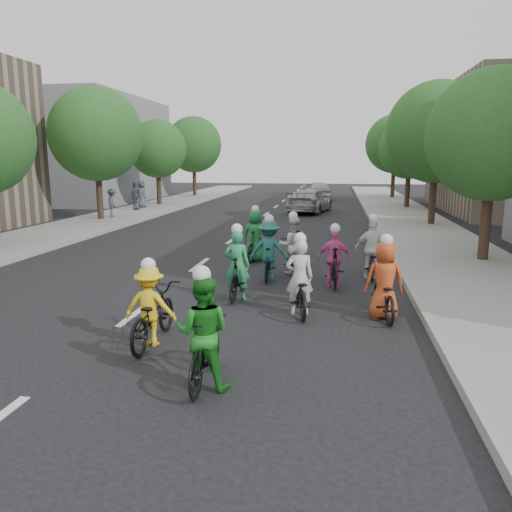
% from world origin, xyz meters
% --- Properties ---
extents(ground, '(120.00, 120.00, 0.00)m').
position_xyz_m(ground, '(0.00, 0.00, 0.00)').
color(ground, black).
rests_on(ground, ground).
extents(sidewalk_left, '(4.00, 80.00, 0.15)m').
position_xyz_m(sidewalk_left, '(-8.00, 10.00, 0.07)').
color(sidewalk_left, gray).
rests_on(sidewalk_left, ground).
extents(curb_left, '(0.18, 80.00, 0.18)m').
position_xyz_m(curb_left, '(-6.05, 10.00, 0.09)').
color(curb_left, '#999993').
rests_on(curb_left, ground).
extents(sidewalk_right, '(4.00, 80.00, 0.15)m').
position_xyz_m(sidewalk_right, '(8.00, 10.00, 0.07)').
color(sidewalk_right, gray).
rests_on(sidewalk_right, ground).
extents(curb_right, '(0.18, 80.00, 0.18)m').
position_xyz_m(curb_right, '(6.05, 10.00, 0.09)').
color(curb_right, '#999993').
rests_on(curb_right, ground).
extents(bldg_sw, '(10.00, 14.00, 8.00)m').
position_xyz_m(bldg_sw, '(-16.00, 28.00, 4.00)').
color(bldg_sw, slate).
rests_on(bldg_sw, ground).
extents(tree_l_3, '(4.80, 4.80, 6.93)m').
position_xyz_m(tree_l_3, '(-8.20, 15.00, 4.52)').
color(tree_l_3, black).
rests_on(tree_l_3, ground).
extents(tree_l_4, '(4.00, 4.00, 5.97)m').
position_xyz_m(tree_l_4, '(-8.20, 24.00, 3.96)').
color(tree_l_4, black).
rests_on(tree_l_4, ground).
extents(tree_l_5, '(4.80, 4.80, 6.93)m').
position_xyz_m(tree_l_5, '(-8.20, 33.00, 4.52)').
color(tree_l_5, black).
rests_on(tree_l_5, ground).
extents(tree_r_0, '(4.00, 4.00, 5.97)m').
position_xyz_m(tree_r_0, '(8.80, 6.60, 3.96)').
color(tree_r_0, black).
rests_on(tree_r_0, ground).
extents(tree_r_1, '(4.80, 4.80, 6.93)m').
position_xyz_m(tree_r_1, '(8.80, 15.60, 4.52)').
color(tree_r_1, black).
rests_on(tree_r_1, ground).
extents(tree_r_2, '(4.00, 4.00, 5.97)m').
position_xyz_m(tree_r_2, '(8.80, 24.60, 3.96)').
color(tree_r_2, black).
rests_on(tree_r_2, ground).
extents(tree_r_3, '(4.80, 4.80, 6.93)m').
position_xyz_m(tree_r_3, '(8.80, 33.60, 4.52)').
color(tree_r_3, black).
rests_on(tree_r_3, ground).
extents(cyclist_0, '(0.98, 1.96, 1.76)m').
position_xyz_m(cyclist_0, '(3.46, 0.49, 0.58)').
color(cyclist_0, black).
rests_on(cyclist_0, ground).
extents(cyclist_1, '(0.81, 1.71, 1.80)m').
position_xyz_m(cyclist_1, '(2.36, -3.23, 0.68)').
color(cyclist_1, black).
rests_on(cyclist_1, ground).
extents(cyclist_2, '(0.93, 1.98, 1.58)m').
position_xyz_m(cyclist_2, '(1.00, -1.74, 0.59)').
color(cyclist_2, black).
rests_on(cyclist_2, ground).
extents(cyclist_3, '(0.90, 1.79, 1.65)m').
position_xyz_m(cyclist_3, '(4.17, 2.97, 0.62)').
color(cyclist_3, black).
rests_on(cyclist_3, ground).
extents(cyclist_4, '(0.85, 1.89, 1.77)m').
position_xyz_m(cyclist_4, '(5.20, 0.46, 0.61)').
color(cyclist_4, black).
rests_on(cyclist_4, ground).
extents(cyclist_5, '(0.61, 1.72, 1.80)m').
position_xyz_m(cyclist_5, '(1.93, 1.41, 0.63)').
color(cyclist_5, black).
rests_on(cyclist_5, ground).
extents(cyclist_6, '(0.99, 1.91, 1.80)m').
position_xyz_m(cyclist_6, '(2.98, 4.29, 0.64)').
color(cyclist_6, black).
rests_on(cyclist_6, ground).
extents(cyclist_7, '(1.08, 1.56, 1.81)m').
position_xyz_m(cyclist_7, '(2.42, 3.32, 0.71)').
color(cyclist_7, black).
rests_on(cyclist_7, ground).
extents(cyclist_8, '(0.98, 1.72, 1.80)m').
position_xyz_m(cyclist_8, '(5.20, 4.09, 0.61)').
color(cyclist_8, black).
rests_on(cyclist_8, ground).
extents(cyclist_9, '(0.88, 1.74, 1.82)m').
position_xyz_m(cyclist_9, '(1.64, 5.87, 0.67)').
color(cyclist_9, black).
rests_on(cyclist_9, ground).
extents(follow_car_lead, '(2.91, 5.21, 1.43)m').
position_xyz_m(follow_car_lead, '(2.54, 21.36, 0.71)').
color(follow_car_lead, '#A6A6AA').
rests_on(follow_car_lead, ground).
extents(follow_car_trail, '(2.55, 4.75, 1.53)m').
position_xyz_m(follow_car_trail, '(2.68, 31.78, 0.77)').
color(follow_car_trail, silver).
rests_on(follow_car_trail, ground).
extents(spectator_0, '(0.86, 1.13, 1.55)m').
position_xyz_m(spectator_0, '(-7.90, 15.82, 0.93)').
color(spectator_0, '#43434E').
rests_on(spectator_0, sidewalk_left).
extents(spectator_1, '(0.57, 1.06, 1.72)m').
position_xyz_m(spectator_1, '(-8.24, 19.80, 1.01)').
color(spectator_1, '#51525E').
rests_on(spectator_1, sidewalk_left).
extents(spectator_2, '(0.63, 0.91, 1.80)m').
position_xyz_m(spectator_2, '(-8.33, 21.10, 1.05)').
color(spectator_2, '#494753').
rests_on(spectator_2, sidewalk_left).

